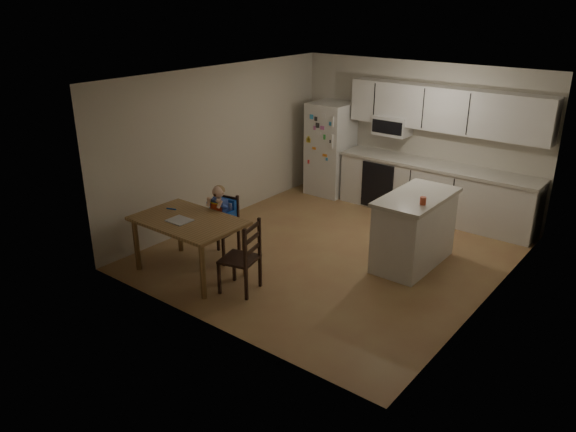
% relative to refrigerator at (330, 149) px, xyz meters
% --- Properties ---
extents(room, '(4.52, 5.01, 2.51)m').
position_rel_refrigerator_xyz_m(room, '(1.55, -1.67, 0.40)').
color(room, '#996642').
rests_on(room, ground).
extents(refrigerator, '(0.72, 0.70, 1.70)m').
position_rel_refrigerator_xyz_m(refrigerator, '(0.00, 0.00, 0.00)').
color(refrigerator, silver).
rests_on(refrigerator, ground).
extents(kitchen_run, '(3.37, 0.62, 2.15)m').
position_rel_refrigerator_xyz_m(kitchen_run, '(2.05, 0.09, 0.03)').
color(kitchen_run, silver).
rests_on(kitchen_run, ground).
extents(kitchen_island, '(0.71, 1.36, 1.01)m').
position_rel_refrigerator_xyz_m(kitchen_island, '(2.61, -1.79, -0.34)').
color(kitchen_island, silver).
rests_on(kitchen_island, ground).
extents(red_cup, '(0.08, 0.08, 0.10)m').
position_rel_refrigerator_xyz_m(red_cup, '(2.82, -2.07, 0.21)').
color(red_cup, '#CF492A').
rests_on(red_cup, kitchen_island).
extents(dining_table, '(1.44, 0.93, 0.77)m').
position_rel_refrigerator_xyz_m(dining_table, '(0.40, -3.89, -0.18)').
color(dining_table, brown).
rests_on(dining_table, ground).
extents(napkin, '(0.29, 0.26, 0.01)m').
position_rel_refrigerator_xyz_m(napkin, '(0.35, -3.99, -0.07)').
color(napkin, '#AAAAAF').
rests_on(napkin, dining_table).
extents(toddler_spoon, '(0.12, 0.06, 0.02)m').
position_rel_refrigerator_xyz_m(toddler_spoon, '(-0.07, -3.79, -0.07)').
color(toddler_spoon, '#1546B6').
rests_on(toddler_spoon, dining_table).
extents(chair_booster, '(0.46, 0.46, 1.08)m').
position_rel_refrigerator_xyz_m(chair_booster, '(0.39, -3.28, -0.20)').
color(chair_booster, black).
rests_on(chair_booster, ground).
extents(chair_side, '(0.51, 0.51, 0.95)m').
position_rel_refrigerator_xyz_m(chair_side, '(1.34, -3.82, -0.31)').
color(chair_side, black).
rests_on(chair_side, ground).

